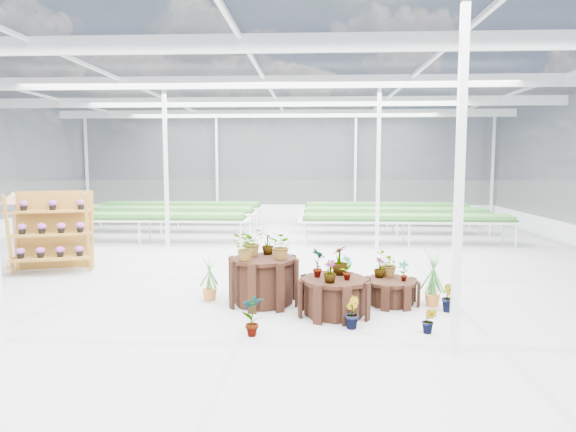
{
  "coord_description": "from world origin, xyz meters",
  "views": [
    {
      "loc": [
        1.19,
        -10.45,
        2.45
      ],
      "look_at": [
        0.65,
        0.48,
        1.3
      ],
      "focal_mm": 32.0,
      "sensor_mm": 36.0,
      "label": 1
    }
  ],
  "objects_px": {
    "plinth_tall": "(263,281)",
    "plinth_mid": "(334,297)",
    "shelf_rack": "(52,232)",
    "bird_table": "(15,230)",
    "plinth_low": "(391,292)"
  },
  "relations": [
    {
      "from": "plinth_mid",
      "to": "bird_table",
      "type": "xyz_separation_m",
      "value": [
        -7.25,
        3.38,
        0.59
      ]
    },
    {
      "from": "shelf_rack",
      "to": "plinth_mid",
      "type": "bearing_deg",
      "value": -42.52
    },
    {
      "from": "plinth_tall",
      "to": "bird_table",
      "type": "xyz_separation_m",
      "value": [
        -6.05,
        2.78,
        0.48
      ]
    },
    {
      "from": "plinth_tall",
      "to": "plinth_mid",
      "type": "distance_m",
      "value": 1.35
    },
    {
      "from": "plinth_mid",
      "to": "plinth_low",
      "type": "xyz_separation_m",
      "value": [
        1.0,
        0.7,
        -0.09
      ]
    },
    {
      "from": "plinth_tall",
      "to": "shelf_rack",
      "type": "distance_m",
      "value": 5.56
    },
    {
      "from": "plinth_tall",
      "to": "shelf_rack",
      "type": "height_order",
      "value": "shelf_rack"
    },
    {
      "from": "plinth_mid",
      "to": "shelf_rack",
      "type": "height_order",
      "value": "shelf_rack"
    },
    {
      "from": "plinth_tall",
      "to": "bird_table",
      "type": "bearing_deg",
      "value": 155.32
    },
    {
      "from": "shelf_rack",
      "to": "bird_table",
      "type": "xyz_separation_m",
      "value": [
        -1.06,
        0.35,
        -0.01
      ]
    },
    {
      "from": "plinth_mid",
      "to": "bird_table",
      "type": "height_order",
      "value": "bird_table"
    },
    {
      "from": "plinth_mid",
      "to": "plinth_tall",
      "type": "bearing_deg",
      "value": 153.43
    },
    {
      "from": "plinth_tall",
      "to": "plinth_mid",
      "type": "height_order",
      "value": "plinth_tall"
    },
    {
      "from": "plinth_low",
      "to": "shelf_rack",
      "type": "distance_m",
      "value": 7.58
    },
    {
      "from": "plinth_low",
      "to": "plinth_mid",
      "type": "bearing_deg",
      "value": -145.01
    }
  ]
}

